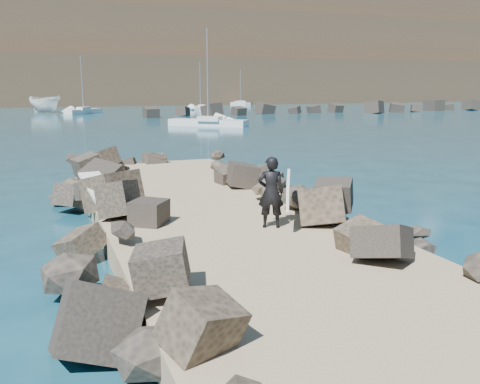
{
  "coord_description": "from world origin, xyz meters",
  "views": [
    {
      "loc": [
        -4.25,
        -12.38,
        3.93
      ],
      "look_at": [
        0.0,
        -1.0,
        1.5
      ],
      "focal_mm": 40.0,
      "sensor_mm": 36.0,
      "label": 1
    }
  ],
  "objects_px": {
    "surfer_with_board": "(273,192)",
    "surfboard_resting": "(99,193)",
    "sailboat_c": "(208,123)",
    "boat_imported": "(45,104)"
  },
  "relations": [
    {
      "from": "surfboard_resting",
      "to": "boat_imported",
      "type": "xyz_separation_m",
      "value": [
        -0.39,
        69.71,
        0.19
      ]
    },
    {
      "from": "surfboard_resting",
      "to": "surfer_with_board",
      "type": "distance_m",
      "value": 5.04
    },
    {
      "from": "boat_imported",
      "to": "surfboard_resting",
      "type": "bearing_deg",
      "value": -125.68
    },
    {
      "from": "surfer_with_board",
      "to": "sailboat_c",
      "type": "bearing_deg",
      "value": 75.06
    },
    {
      "from": "surfboard_resting",
      "to": "surfer_with_board",
      "type": "relative_size",
      "value": 1.27
    },
    {
      "from": "surfer_with_board",
      "to": "sailboat_c",
      "type": "xyz_separation_m",
      "value": [
        10.38,
        38.91,
        -1.11
      ]
    },
    {
      "from": "surfboard_resting",
      "to": "sailboat_c",
      "type": "distance_m",
      "value": 38.18
    },
    {
      "from": "surfboard_resting",
      "to": "sailboat_c",
      "type": "relative_size",
      "value": 0.26
    },
    {
      "from": "surfer_with_board",
      "to": "surfboard_resting",
      "type": "bearing_deg",
      "value": 137.03
    },
    {
      "from": "boat_imported",
      "to": "surfer_with_board",
      "type": "bearing_deg",
      "value": -122.82
    }
  ]
}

